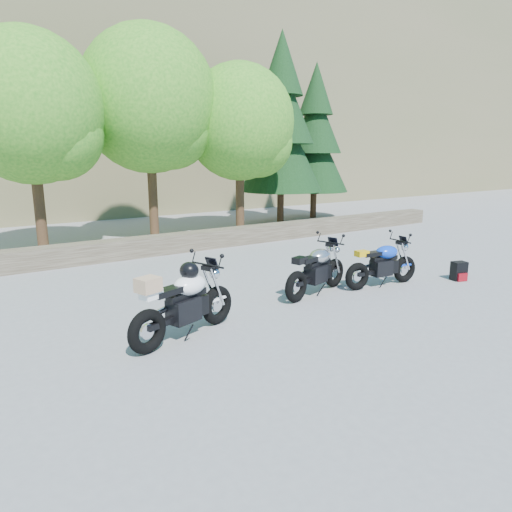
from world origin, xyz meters
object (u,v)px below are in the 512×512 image
Objects in this scene: white_bike at (184,302)px; blue_bike at (382,265)px; backpack at (459,271)px; silver_bike at (317,271)px.

white_bike reaches higher than blue_bike.
backpack is (1.71, -0.62, -0.25)m from blue_bike.
blue_bike reaches higher than backpack.
blue_bike is (4.48, 0.23, -0.10)m from white_bike.
backpack is at bearing -22.39° from white_bike.
white_bike is 6.21m from backpack.
silver_bike reaches higher than blue_bike.
blue_bike is 4.53× the size of backpack.
blue_bike is (1.46, -0.33, -0.02)m from silver_bike.
blue_bike is at bearing 176.34° from backpack.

